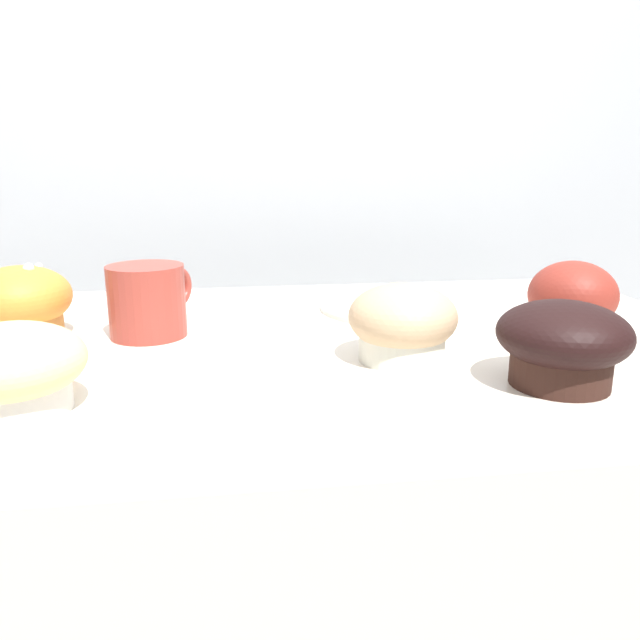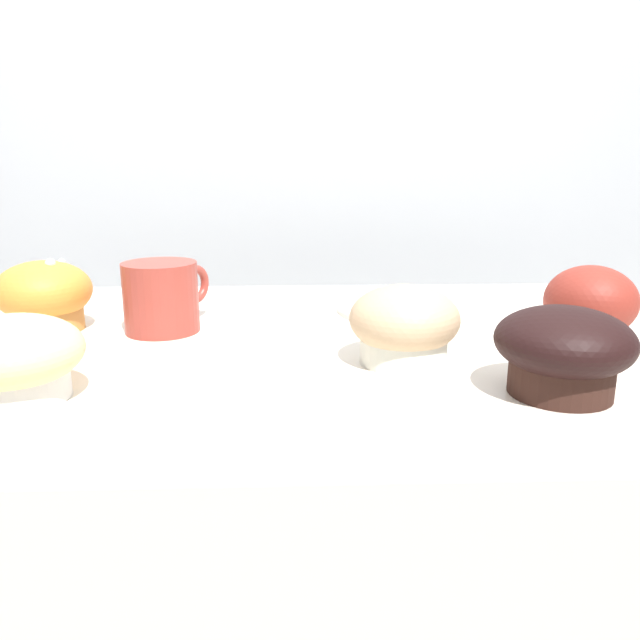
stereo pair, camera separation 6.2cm
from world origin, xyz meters
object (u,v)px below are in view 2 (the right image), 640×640
muffin_back_right (590,308)px  muffin_front_right (44,296)px  muffin_front_left (13,358)px  coffee_cup (162,295)px  serving_plate (412,308)px  muffin_back_left (404,325)px  muffin_front_center (563,350)px

muffin_back_right → muffin_front_right: 0.63m
muffin_front_left → muffin_front_right: (-0.06, 0.23, 0.00)m
muffin_front_left → coffee_cup: coffee_cup is taller
serving_plate → muffin_back_left: bearing=-102.7°
muffin_front_center → serving_plate: bearing=103.6°
muffin_back_right → coffee_cup: bearing=170.8°
muffin_back_left → muffin_front_left: muffin_back_left is taller
muffin_front_center → muffin_front_right: size_ratio=1.06×
muffin_front_left → serving_plate: size_ratio=0.58×
muffin_back_left → serving_plate: muffin_back_left is taller
muffin_back_left → serving_plate: bearing=77.3°
serving_plate → muffin_front_right: bearing=-170.5°
muffin_front_center → muffin_back_right: 0.17m
serving_plate → muffin_front_center: bearing=-76.4°
muffin_front_left → muffin_front_right: muffin_front_right is taller
muffin_back_right → muffin_front_right: same height
muffin_back_left → serving_plate: 0.23m
muffin_front_center → muffin_front_right: muffin_front_right is taller
muffin_back_left → muffin_front_right: (-0.41, 0.14, 0.00)m
muffin_back_right → coffee_cup: size_ratio=0.80×
serving_plate → coffee_cup: bearing=-164.7°
muffin_front_center → muffin_back_right: size_ratio=1.21×
muffin_front_center → coffee_cup: coffee_cup is taller
muffin_front_left → muffin_front_center: bearing=-0.6°
muffin_front_center → muffin_front_right: 0.58m
muffin_front_left → muffin_back_left: bearing=13.9°
muffin_front_center → coffee_cup: 0.45m
muffin_front_left → coffee_cup: size_ratio=0.96×
muffin_front_center → muffin_front_left: 0.47m
muffin_front_center → muffin_back_left: 0.15m
muffin_back_left → serving_plate: size_ratio=0.54×
muffin_back_left → coffee_cup: (-0.27, 0.13, 0.00)m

